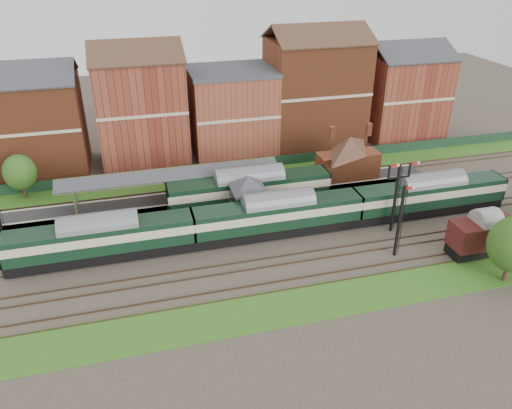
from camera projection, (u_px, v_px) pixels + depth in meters
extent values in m
plane|color=#473D33|center=(282.00, 234.00, 55.43)|extent=(160.00, 160.00, 0.00)
cube|color=#2D6619|center=(247.00, 175.00, 69.02)|extent=(90.00, 4.50, 0.06)
cube|color=#2D6619|center=(322.00, 301.00, 45.21)|extent=(90.00, 5.00, 0.06)
cube|color=#193823|center=(244.00, 164.00, 70.38)|extent=(90.00, 0.12, 1.50)
cube|color=#2D2D2D|center=(220.00, 196.00, 62.35)|extent=(55.00, 3.40, 1.00)
cube|color=#536649|center=(249.00, 214.00, 56.94)|extent=(3.40, 3.20, 2.40)
cube|color=#464E30|center=(248.00, 197.00, 55.90)|extent=(3.60, 3.40, 2.00)
pyramid|color=#383A3F|center=(248.00, 182.00, 55.04)|extent=(5.40, 5.40, 1.60)
cube|color=maroon|center=(314.00, 206.00, 58.80)|extent=(3.00, 2.40, 2.20)
cube|color=#4C3323|center=(317.00, 198.00, 57.56)|extent=(3.20, 1.34, 0.79)
cube|color=#4C3323|center=(313.00, 193.00, 58.67)|extent=(3.20, 1.34, 0.79)
cube|color=brown|center=(347.00, 165.00, 65.14)|extent=(8.00, 3.00, 3.50)
pyramid|color=#4C3323|center=(349.00, 145.00, 63.79)|extent=(8.10, 8.10, 2.20)
cube|color=brown|center=(332.00, 143.00, 62.98)|extent=(0.60, 0.60, 1.60)
cube|color=brown|center=(368.00, 140.00, 64.12)|extent=(0.60, 0.60, 1.60)
cube|color=#464E30|center=(74.00, 202.00, 56.33)|extent=(0.22, 0.22, 3.40)
cube|color=#464E30|center=(256.00, 172.00, 63.54)|extent=(0.22, 0.22, 3.40)
cube|color=#383A3F|center=(170.00, 175.00, 58.23)|extent=(26.00, 1.99, 0.90)
cube|color=#383A3F|center=(169.00, 168.00, 59.84)|extent=(26.00, 1.99, 0.90)
cube|color=#464E30|center=(169.00, 169.00, 58.86)|extent=(26.00, 0.20, 0.20)
cube|color=black|center=(395.00, 199.00, 54.13)|extent=(0.25, 0.25, 8.00)
cube|color=black|center=(398.00, 177.00, 52.89)|extent=(2.60, 0.18, 0.18)
cube|color=#B2140F|center=(395.00, 166.00, 52.06)|extent=(1.10, 0.08, 0.25)
cube|color=#B2140F|center=(415.00, 163.00, 52.60)|extent=(1.10, 0.08, 0.25)
cube|color=black|center=(399.00, 222.00, 49.85)|extent=(0.25, 0.25, 8.00)
cube|color=#B2140F|center=(410.00, 188.00, 48.22)|extent=(1.10, 0.08, 0.25)
cube|color=brown|center=(29.00, 127.00, 67.24)|extent=(14.00, 10.00, 13.00)
cube|color=maroon|center=(142.00, 111.00, 70.17)|extent=(12.00, 10.00, 15.00)
cube|color=brown|center=(232.00, 114.00, 73.84)|extent=(12.00, 10.00, 12.00)
cube|color=brown|center=(315.00, 94.00, 75.84)|extent=(14.00, 10.00, 16.00)
cube|color=maroon|center=(402.00, 96.00, 79.96)|extent=(12.00, 10.00, 13.00)
cube|color=black|center=(103.00, 253.00, 50.75)|extent=(18.58, 2.60, 1.14)
cube|color=black|center=(101.00, 237.00, 49.84)|extent=(18.58, 2.89, 2.68)
cube|color=beige|center=(100.00, 234.00, 49.69)|extent=(18.60, 2.93, 0.93)
cube|color=slate|center=(98.00, 224.00, 49.13)|extent=(18.58, 2.89, 0.62)
cube|color=black|center=(278.00, 229.00, 54.97)|extent=(18.58, 2.60, 1.14)
cube|color=black|center=(278.00, 214.00, 54.06)|extent=(18.58, 2.89, 2.68)
cube|color=beige|center=(278.00, 211.00, 53.91)|extent=(18.60, 2.93, 0.93)
cube|color=slate|center=(278.00, 202.00, 53.35)|extent=(18.58, 2.89, 0.62)
cube|color=black|center=(427.00, 208.00, 59.19)|extent=(18.58, 2.60, 1.14)
cube|color=black|center=(430.00, 194.00, 58.28)|extent=(18.58, 2.89, 2.68)
cube|color=beige|center=(430.00, 191.00, 58.13)|extent=(18.60, 2.93, 0.93)
cube|color=slate|center=(432.00, 182.00, 57.57)|extent=(18.58, 2.89, 0.62)
cube|color=black|center=(249.00, 203.00, 60.12)|extent=(19.45, 2.72, 1.19)
cube|color=black|center=(249.00, 189.00, 59.18)|extent=(19.45, 3.03, 2.81)
cube|color=beige|center=(249.00, 186.00, 59.02)|extent=(19.47, 3.07, 0.97)
cube|color=slate|center=(249.00, 177.00, 58.43)|extent=(19.45, 3.03, 0.65)
cube|color=black|center=(479.00, 248.00, 51.68)|extent=(6.65, 2.45, 1.00)
cube|color=#3F1912|center=(483.00, 233.00, 50.81)|extent=(6.65, 2.88, 2.66)
cube|color=gray|center=(486.00, 221.00, 50.12)|extent=(6.65, 2.88, 0.49)
cylinder|color=#382619|center=(507.00, 267.00, 47.11)|extent=(0.44, 0.44, 3.20)
cylinder|color=#382619|center=(24.00, 188.00, 62.39)|extent=(0.44, 0.44, 2.73)
ellipsoid|color=#214F16|center=(20.00, 172.00, 61.35)|extent=(4.00, 4.00, 4.60)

